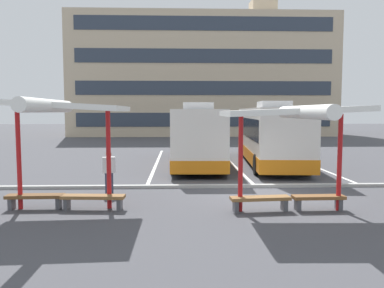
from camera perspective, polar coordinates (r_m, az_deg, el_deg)
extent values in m
plane|color=#47474C|center=(13.83, 10.99, -7.72)|extent=(160.00, 160.00, 0.00)
cube|color=#C6B293|center=(52.01, 1.39, 9.74)|extent=(32.68, 13.17, 14.86)
cube|color=#2D3847|center=(45.23, 1.88, 3.64)|extent=(30.07, 0.08, 1.63)
cube|color=#2D3847|center=(45.30, 1.89, 8.34)|extent=(30.07, 0.08, 1.63)
cube|color=#2D3847|center=(45.68, 1.90, 13.00)|extent=(30.07, 0.08, 1.63)
cube|color=#2D3847|center=(46.35, 1.92, 17.55)|extent=(30.07, 0.08, 1.63)
cube|color=#C6B293|center=(54.58, 10.50, 18.83)|extent=(3.20, 3.20, 2.80)
cube|color=silver|center=(21.71, 0.81, 1.41)|extent=(2.88, 10.61, 2.83)
cube|color=orange|center=(21.80, 0.81, -1.53)|extent=(2.92, 10.65, 0.59)
cube|color=black|center=(21.69, 0.81, 2.11)|extent=(2.88, 9.76, 1.19)
cube|color=black|center=(26.92, 0.58, 2.80)|extent=(2.27, 0.15, 1.70)
cube|color=silver|center=(20.35, 0.89, 5.67)|extent=(1.61, 2.24, 0.36)
cylinder|color=black|center=(25.46, -2.03, -0.77)|extent=(0.33, 1.01, 1.00)
cylinder|color=black|center=(25.51, 3.31, -0.76)|extent=(0.33, 1.01, 1.00)
cylinder|color=black|center=(18.18, -2.70, -3.03)|extent=(0.33, 1.01, 1.00)
cylinder|color=black|center=(18.24, 4.78, -3.01)|extent=(0.33, 1.01, 1.00)
cube|color=silver|center=(22.36, 11.41, 1.51)|extent=(3.43, 11.52, 2.90)
cube|color=orange|center=(22.45, 11.37, -1.36)|extent=(3.47, 11.56, 0.65)
cube|color=black|center=(22.34, 11.43, 2.49)|extent=(3.39, 10.61, 1.04)
cube|color=black|center=(27.93, 9.62, 2.90)|extent=(2.25, 0.25, 1.74)
cube|color=silver|center=(20.93, 12.10, 5.75)|extent=(1.70, 2.31, 0.36)
cylinder|color=black|center=(26.35, 7.45, -0.62)|extent=(0.38, 1.02, 1.00)
cylinder|color=black|center=(26.66, 12.51, -0.63)|extent=(0.38, 1.02, 1.00)
cylinder|color=black|center=(18.29, 9.69, -3.04)|extent=(0.38, 1.02, 1.00)
cylinder|color=black|center=(18.74, 16.87, -3.00)|extent=(0.38, 1.02, 1.00)
cube|color=white|center=(22.43, -5.28, -2.82)|extent=(0.16, 14.00, 0.01)
cube|color=white|center=(22.60, 5.83, -2.77)|extent=(0.16, 14.00, 0.01)
cube|color=white|center=(23.60, 16.38, -2.62)|extent=(0.16, 14.00, 0.01)
cylinder|color=red|center=(12.80, -24.40, -2.05)|extent=(0.14, 0.14, 3.10)
cylinder|color=red|center=(12.03, -12.32, -2.14)|extent=(0.14, 0.14, 3.10)
cube|color=white|center=(12.26, -18.76, 5.47)|extent=(3.72, 2.96, 0.36)
cylinder|color=white|center=(10.99, -20.75, 5.36)|extent=(0.36, 3.72, 0.36)
cube|color=brown|center=(12.79, -22.35, -7.20)|extent=(1.73, 0.45, 0.10)
cube|color=#4C4C51|center=(13.08, -25.29, -8.04)|extent=(0.13, 0.34, 0.35)
cube|color=#4C4C51|center=(12.62, -19.23, -8.31)|extent=(0.13, 0.34, 0.35)
cube|color=brown|center=(12.15, -14.53, -7.62)|extent=(1.95, 0.54, 0.10)
cube|color=#4C4C51|center=(12.44, -18.14, -8.47)|extent=(0.14, 0.34, 0.35)
cube|color=#4C4C51|center=(12.00, -10.73, -8.80)|extent=(0.14, 0.34, 0.35)
cylinder|color=red|center=(11.49, 7.25, -2.83)|extent=(0.14, 0.14, 2.92)
cylinder|color=red|center=(12.33, 21.14, -2.59)|extent=(0.14, 0.14, 2.92)
cube|color=white|center=(11.73, 14.60, 4.77)|extent=(4.00, 2.60, 0.31)
cylinder|color=white|center=(10.63, 16.37, 4.57)|extent=(0.36, 4.00, 0.36)
cube|color=brown|center=(11.74, 10.14, -7.97)|extent=(1.83, 0.57, 0.10)
cube|color=#4C4C51|center=(11.60, 6.53, -9.22)|extent=(0.15, 0.35, 0.35)
cube|color=#4C4C51|center=(12.03, 13.59, -8.81)|extent=(0.15, 0.35, 0.35)
cube|color=brown|center=(12.33, 18.33, -7.53)|extent=(1.59, 0.46, 0.10)
cube|color=#4C4C51|center=(12.16, 15.47, -8.71)|extent=(0.13, 0.34, 0.35)
cube|color=#4C4C51|center=(12.62, 21.03, -8.36)|extent=(0.13, 0.34, 0.35)
cube|color=#ADADA8|center=(15.43, 9.59, -6.17)|extent=(44.00, 0.24, 0.12)
cylinder|color=#33384C|center=(14.34, -12.55, -5.74)|extent=(0.14, 0.14, 0.77)
cylinder|color=#33384C|center=(14.36, -11.93, -5.71)|extent=(0.14, 0.14, 0.77)
cube|color=silver|center=(14.24, -12.29, -3.06)|extent=(0.50, 0.35, 0.58)
sphere|color=#936B4C|center=(14.19, -12.32, -1.49)|extent=(0.21, 0.21, 0.21)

